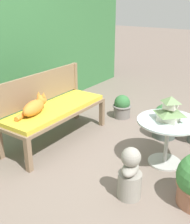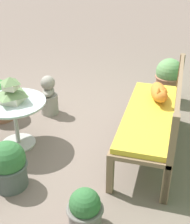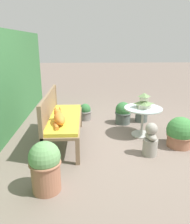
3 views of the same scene
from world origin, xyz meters
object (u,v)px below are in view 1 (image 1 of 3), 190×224
(potted_plant_path_edge, at_px, (165,121))
(garden_bench, at_px, (56,111))
(patio_table, at_px, (168,130))
(potted_plant_table_far, at_px, (122,107))
(garden_bust, at_px, (130,175))
(cat, at_px, (34,107))
(pagoda_birdhouse, at_px, (170,110))

(potted_plant_path_edge, bearing_deg, garden_bench, 127.91)
(patio_table, bearing_deg, potted_plant_table_far, 49.93)
(garden_bust, relative_size, potted_plant_table_far, 1.43)
(garden_bench, distance_m, potted_plant_table_far, 1.22)
(cat, relative_size, pagoda_birdhouse, 1.85)
(pagoda_birdhouse, distance_m, potted_plant_path_edge, 0.79)
(pagoda_birdhouse, bearing_deg, cat, 111.68)
(patio_table, xyz_separation_m, garden_bust, (-0.75, 0.06, -0.18))
(potted_plant_path_edge, bearing_deg, garden_bust, -171.98)
(garden_bench, xyz_separation_m, cat, (-0.31, 0.05, 0.15))
(patio_table, distance_m, pagoda_birdhouse, 0.23)
(garden_bench, height_order, potted_plant_path_edge, garden_bench)
(patio_table, bearing_deg, garden_bench, 100.80)
(potted_plant_path_edge, bearing_deg, pagoda_birdhouse, -157.82)
(pagoda_birdhouse, height_order, garden_bust, pagoda_birdhouse)
(cat, bearing_deg, potted_plant_path_edge, -58.82)
(patio_table, relative_size, potted_plant_table_far, 1.89)
(garden_bench, bearing_deg, garden_bust, -110.18)
(garden_bench, relative_size, potted_plant_path_edge, 3.24)
(pagoda_birdhouse, height_order, potted_plant_table_far, pagoda_birdhouse)
(cat, xyz_separation_m, potted_plant_path_edge, (1.19, -1.19, -0.33))
(garden_bust, bearing_deg, pagoda_birdhouse, -15.68)
(garden_bust, distance_m, potted_plant_table_far, 1.92)
(pagoda_birdhouse, bearing_deg, potted_plant_path_edge, 22.18)
(cat, distance_m, potted_plant_table_far, 1.56)
(cat, xyz_separation_m, garden_bust, (-0.18, -1.38, -0.32))
(cat, relative_size, patio_table, 0.76)
(cat, xyz_separation_m, patio_table, (0.57, -1.44, -0.14))
(pagoda_birdhouse, bearing_deg, potted_plant_table_far, 49.93)
(garden_bench, height_order, patio_table, patio_table)
(garden_bench, bearing_deg, cat, 170.47)
(cat, height_order, patio_table, cat)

